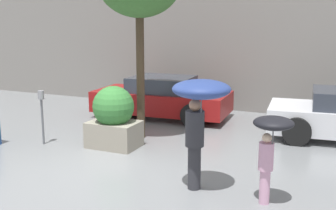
% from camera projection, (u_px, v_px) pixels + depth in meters
% --- Properties ---
extents(ground_plane, '(40.00, 40.00, 0.00)m').
position_uv_depth(ground_plane, '(95.00, 168.00, 8.29)').
color(ground_plane, slate).
extents(building_facade, '(18.00, 0.30, 6.00)m').
position_uv_depth(building_facade, '(205.00, 16.00, 13.52)').
color(building_facade, gray).
rests_on(building_facade, ground).
extents(planter_box, '(1.14, 0.94, 1.42)m').
position_uv_depth(planter_box, '(114.00, 117.00, 9.57)').
color(planter_box, gray).
rests_on(planter_box, ground).
extents(person_adult, '(0.97, 0.97, 1.92)m').
position_uv_depth(person_adult, '(200.00, 104.00, 6.93)').
color(person_adult, '#2D2D33').
rests_on(person_adult, ground).
extents(person_child, '(0.62, 0.62, 1.44)m').
position_uv_depth(person_child, '(271.00, 139.00, 6.46)').
color(person_child, '#D199B7').
rests_on(person_child, ground).
extents(parked_car_near, '(4.08, 2.15, 1.22)m').
position_uv_depth(parked_car_near, '(162.00, 98.00, 12.55)').
color(parked_car_near, maroon).
rests_on(parked_car_near, ground).
extents(parking_meter, '(0.14, 0.14, 1.28)m').
position_uv_depth(parking_meter, '(42.00, 106.00, 9.73)').
color(parking_meter, '#595B60').
rests_on(parking_meter, ground).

